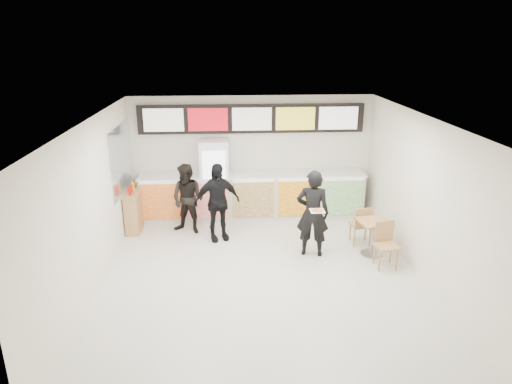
{
  "coord_description": "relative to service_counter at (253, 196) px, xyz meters",
  "views": [
    {
      "loc": [
        -0.6,
        -7.63,
        4.35
      ],
      "look_at": [
        -0.04,
        1.2,
        1.32
      ],
      "focal_mm": 32.0,
      "sensor_mm": 36.0,
      "label": 1
    }
  ],
  "objects": [
    {
      "name": "condiment_ledge",
      "position": [
        -2.82,
        -0.63,
        -0.09
      ],
      "size": [
        0.34,
        0.85,
        1.13
      ],
      "color": "tan",
      "rests_on": "floor"
    },
    {
      "name": "wall_back",
      "position": [
        -0.0,
        0.41,
        0.93
      ],
      "size": [
        6.0,
        0.0,
        6.0
      ],
      "primitive_type": "plane",
      "rotation": [
        1.57,
        0.0,
        0.0
      ],
      "color": "silver",
      "rests_on": "floor"
    },
    {
      "name": "drinks_fridge",
      "position": [
        -0.93,
        0.02,
        0.43
      ],
      "size": [
        0.7,
        0.67,
        2.0
      ],
      "color": "white",
      "rests_on": "floor"
    },
    {
      "name": "customer_mid",
      "position": [
        -0.86,
        -1.26,
        0.31
      ],
      "size": [
        1.12,
        0.73,
        1.77
      ],
      "primitive_type": "imported",
      "rotation": [
        0.0,
        0.0,
        0.31
      ],
      "color": "black",
      "rests_on": "floor"
    },
    {
      "name": "cafe_table",
      "position": [
        2.37,
        -2.25,
        -0.04
      ],
      "size": [
        0.71,
        1.6,
        0.9
      ],
      "rotation": [
        0.0,
        0.0,
        0.18
      ],
      "color": "tan",
      "rests_on": "floor"
    },
    {
      "name": "pizza_slice",
      "position": [
        1.11,
        -2.6,
        0.58
      ],
      "size": [
        0.36,
        0.36,
        0.02
      ],
      "color": "beige",
      "rests_on": "customer_main"
    },
    {
      "name": "wall_right",
      "position": [
        3.0,
        -3.09,
        0.93
      ],
      "size": [
        0.0,
        7.0,
        7.0
      ],
      "primitive_type": "plane",
      "rotation": [
        1.57,
        0.0,
        -1.57
      ],
      "color": "silver",
      "rests_on": "floor"
    },
    {
      "name": "mirror_panel",
      "position": [
        -2.99,
        -0.64,
        1.18
      ],
      "size": [
        0.01,
        2.0,
        1.5
      ],
      "primitive_type": "cube",
      "color": "#B2B7BF",
      "rests_on": "wall_left"
    },
    {
      "name": "floor",
      "position": [
        -0.0,
        -3.09,
        -0.57
      ],
      "size": [
        7.0,
        7.0,
        0.0
      ],
      "primitive_type": "plane",
      "color": "beige",
      "rests_on": "ground"
    },
    {
      "name": "customer_main",
      "position": [
        1.11,
        -2.15,
        0.35
      ],
      "size": [
        0.75,
        0.58,
        1.84
      ],
      "primitive_type": "imported",
      "rotation": [
        0.0,
        0.0,
        2.92
      ],
      "color": "black",
      "rests_on": "floor"
    },
    {
      "name": "ceiling",
      "position": [
        -0.0,
        -3.09,
        2.43
      ],
      "size": [
        7.0,
        7.0,
        0.0
      ],
      "primitive_type": "plane",
      "rotation": [
        3.14,
        0.0,
        0.0
      ],
      "color": "white",
      "rests_on": "wall_back"
    },
    {
      "name": "wall_left",
      "position": [
        -3.0,
        -3.09,
        0.93
      ],
      "size": [
        0.0,
        7.0,
        7.0
      ],
      "primitive_type": "plane",
      "rotation": [
        1.57,
        0.0,
        1.57
      ],
      "color": "silver",
      "rests_on": "floor"
    },
    {
      "name": "customer_left",
      "position": [
        -1.53,
        -0.83,
        0.25
      ],
      "size": [
        0.97,
        0.88,
        1.64
      ],
      "primitive_type": "imported",
      "rotation": [
        0.0,
        0.0,
        -0.4
      ],
      "color": "black",
      "rests_on": "floor"
    },
    {
      "name": "service_counter",
      "position": [
        0.0,
        0.0,
        0.0
      ],
      "size": [
        5.56,
        0.77,
        1.14
      ],
      "color": "silver",
      "rests_on": "floor"
    },
    {
      "name": "menu_board",
      "position": [
        0.0,
        0.32,
        1.88
      ],
      "size": [
        5.5,
        0.14,
        0.7
      ],
      "color": "black",
      "rests_on": "wall_back"
    }
  ]
}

